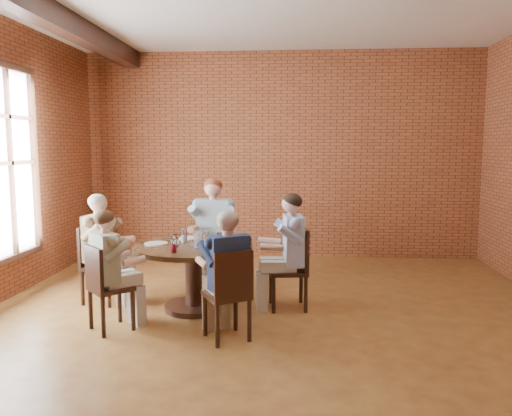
# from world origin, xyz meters

# --- Properties ---
(floor) EXTENTS (7.00, 7.00, 0.00)m
(floor) POSITION_xyz_m (0.00, 0.00, 0.00)
(floor) COLOR olive
(floor) RESTS_ON ground
(wall_back) EXTENTS (7.00, 0.00, 7.00)m
(wall_back) POSITION_xyz_m (0.00, 3.50, 1.70)
(wall_back) COLOR brown
(wall_back) RESTS_ON ground
(wall_front) EXTENTS (7.00, 0.00, 7.00)m
(wall_front) POSITION_xyz_m (0.00, -3.50, 1.70)
(wall_front) COLOR brown
(wall_front) RESTS_ON ground
(dining_table) EXTENTS (1.34, 1.34, 0.75)m
(dining_table) POSITION_xyz_m (-0.90, 0.60, 0.53)
(dining_table) COLOR black
(dining_table) RESTS_ON floor
(chair_a) EXTENTS (0.47, 0.47, 0.93)m
(chair_a) POSITION_xyz_m (0.25, 0.75, 0.51)
(chair_a) COLOR black
(chair_a) RESTS_ON floor
(diner_a) EXTENTS (0.70, 0.60, 1.32)m
(diner_a) POSITION_xyz_m (0.16, 0.74, 0.66)
(diner_a) COLOR #3D50A0
(diner_a) RESTS_ON floor
(chair_b) EXTENTS (0.49, 0.49, 0.99)m
(chair_b) POSITION_xyz_m (-0.85, 1.78, 0.53)
(chair_b) COLOR black
(chair_b) RESTS_ON floor
(diner_b) EXTENTS (0.61, 0.74, 1.42)m
(diner_b) POSITION_xyz_m (-0.85, 1.68, 0.71)
(diner_b) COLOR #8098A3
(diner_b) RESTS_ON floor
(chair_c) EXTENTS (0.47, 0.47, 0.91)m
(chair_c) POSITION_xyz_m (-2.11, 0.81, 0.50)
(chair_c) COLOR black
(chair_c) RESTS_ON floor
(diner_c) EXTENTS (0.70, 0.60, 1.29)m
(diner_c) POSITION_xyz_m (-2.03, 0.79, 0.65)
(diner_c) COLOR brown
(diner_c) RESTS_ON floor
(chair_d) EXTENTS (0.53, 0.53, 0.88)m
(chair_d) POSITION_xyz_m (-1.65, -0.14, 0.48)
(chair_d) COLOR black
(chair_d) RESTS_ON floor
(diner_d) EXTENTS (0.73, 0.73, 1.22)m
(diner_d) POSITION_xyz_m (-1.60, -0.09, 0.61)
(diner_d) COLOR #B5A08E
(diner_d) RESTS_ON floor
(chair_e) EXTENTS (0.53, 0.53, 0.89)m
(chair_e) POSITION_xyz_m (-0.37, -0.30, 0.49)
(chair_e) COLOR black
(chair_e) RESTS_ON floor
(diner_e) EXTENTS (0.71, 0.75, 1.25)m
(diner_e) POSITION_xyz_m (-0.41, -0.24, 0.62)
(diner_e) COLOR #192546
(diner_e) RESTS_ON floor
(plate_a) EXTENTS (0.26, 0.26, 0.01)m
(plate_a) POSITION_xyz_m (-0.55, 0.79, 0.76)
(plate_a) COLOR white
(plate_a) RESTS_ON dining_table
(plate_b) EXTENTS (0.26, 0.26, 0.01)m
(plate_b) POSITION_xyz_m (-1.02, 0.96, 0.76)
(plate_b) COLOR white
(plate_b) RESTS_ON dining_table
(plate_c) EXTENTS (0.26, 0.26, 0.01)m
(plate_c) POSITION_xyz_m (-1.33, 0.60, 0.76)
(plate_c) COLOR white
(plate_c) RESTS_ON dining_table
(plate_d) EXTENTS (0.26, 0.26, 0.01)m
(plate_d) POSITION_xyz_m (-0.60, 0.19, 0.76)
(plate_d) COLOR white
(plate_d) RESTS_ON dining_table
(glass_a) EXTENTS (0.07, 0.07, 0.14)m
(glass_a) POSITION_xyz_m (-0.60, 0.60, 0.82)
(glass_a) COLOR white
(glass_a) RESTS_ON dining_table
(glass_b) EXTENTS (0.07, 0.07, 0.14)m
(glass_b) POSITION_xyz_m (-0.78, 0.73, 0.82)
(glass_b) COLOR white
(glass_b) RESTS_ON dining_table
(glass_c) EXTENTS (0.07, 0.07, 0.14)m
(glass_c) POSITION_xyz_m (-1.06, 0.89, 0.82)
(glass_c) COLOR white
(glass_c) RESTS_ON dining_table
(glass_d) EXTENTS (0.07, 0.07, 0.14)m
(glass_d) POSITION_xyz_m (-1.03, 0.73, 0.82)
(glass_d) COLOR white
(glass_d) RESTS_ON dining_table
(glass_e) EXTENTS (0.07, 0.07, 0.14)m
(glass_e) POSITION_xyz_m (-1.07, 0.46, 0.82)
(glass_e) COLOR white
(glass_e) RESTS_ON dining_table
(glass_f) EXTENTS (0.07, 0.07, 0.14)m
(glass_f) POSITION_xyz_m (-1.03, 0.19, 0.82)
(glass_f) COLOR white
(glass_f) RESTS_ON dining_table
(glass_g) EXTENTS (0.07, 0.07, 0.14)m
(glass_g) POSITION_xyz_m (-0.83, 0.45, 0.82)
(glass_g) COLOR white
(glass_g) RESTS_ON dining_table
(smartphone) EXTENTS (0.08, 0.15, 0.01)m
(smartphone) POSITION_xyz_m (-0.57, 0.30, 0.75)
(smartphone) COLOR black
(smartphone) RESTS_ON dining_table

